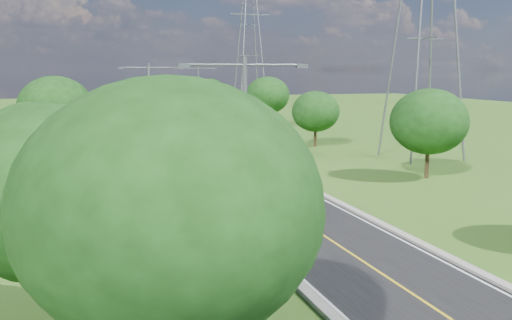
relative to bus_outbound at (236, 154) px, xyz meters
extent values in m
plane|color=#2F5919|center=(-1.31, 20.56, -1.46)|extent=(260.00, 260.00, 0.00)
cube|color=black|center=(-1.31, 26.56, -1.43)|extent=(8.00, 150.00, 0.06)
cube|color=gray|center=(-5.56, 26.56, -1.35)|extent=(0.50, 150.00, 0.22)
cube|color=gray|center=(2.94, 26.56, -1.35)|extent=(0.50, 150.00, 0.22)
cylinder|color=slate|center=(3.89, -1.44, -0.26)|extent=(0.08, 0.08, 2.40)
cube|color=white|center=(3.89, -1.47, 0.54)|extent=(0.55, 0.04, 0.70)
cube|color=gray|center=(-11.31, 100.56, -0.46)|extent=(1.20, 3.00, 2.00)
cube|color=gray|center=(8.69, 100.56, -0.46)|extent=(1.20, 3.00, 2.00)
cube|color=gray|center=(-1.31, 100.56, 1.14)|extent=(30.00, 3.00, 1.20)
cylinder|color=slate|center=(-7.31, -27.44, 3.54)|extent=(0.22, 0.22, 10.00)
cylinder|color=slate|center=(-8.71, -27.44, 8.14)|extent=(2.80, 0.12, 0.12)
cylinder|color=slate|center=(-5.91, -27.44, 8.14)|extent=(2.80, 0.12, 0.12)
cube|color=slate|center=(-10.01, -27.44, 8.09)|extent=(0.50, 0.25, 0.18)
cube|color=slate|center=(-4.61, -27.44, 8.09)|extent=(0.50, 0.25, 0.18)
cylinder|color=slate|center=(-7.31, 5.56, 3.54)|extent=(0.22, 0.22, 10.00)
cylinder|color=slate|center=(-8.71, 5.56, 8.14)|extent=(2.80, 0.12, 0.12)
cylinder|color=slate|center=(-5.91, 5.56, 8.14)|extent=(2.80, 0.12, 0.12)
cube|color=slate|center=(-10.01, 5.56, 8.09)|extent=(0.50, 0.25, 0.18)
cube|color=slate|center=(-4.61, 5.56, 8.09)|extent=(0.50, 0.25, 0.18)
cylinder|color=slate|center=(4.69, 38.56, 3.54)|extent=(0.22, 0.22, 10.00)
cylinder|color=slate|center=(3.29, 38.56, 8.14)|extent=(2.80, 0.12, 0.12)
cylinder|color=slate|center=(6.09, 38.56, 8.14)|extent=(2.80, 0.12, 0.12)
cube|color=slate|center=(1.99, 38.56, 8.09)|extent=(0.50, 0.25, 0.18)
cube|color=slate|center=(7.39, 38.56, 8.09)|extent=(0.50, 0.25, 0.18)
cube|color=slate|center=(24.69, 75.56, 20.38)|extent=(9.00, 0.25, 0.25)
cylinder|color=black|center=(-15.31, -31.44, 0.07)|extent=(0.36, 0.36, 3.06)
ellipsoid|color=#13330E|center=(-15.31, -31.44, 3.81)|extent=(7.14, 7.14, 6.07)
cylinder|color=black|center=(-17.31, -11.44, -0.11)|extent=(0.36, 0.36, 2.70)
ellipsoid|color=#13330E|center=(-17.31, -11.44, 3.19)|extent=(6.30, 6.30, 5.36)
cylinder|color=black|center=(-16.31, 10.56, 0.16)|extent=(0.36, 0.36, 3.24)
ellipsoid|color=#13330E|center=(-16.31, 10.56, 4.12)|extent=(7.56, 7.56, 6.43)
cylinder|color=black|center=(-18.31, 34.56, -0.02)|extent=(0.36, 0.36, 2.88)
ellipsoid|color=#13330E|center=(-18.31, 34.56, 3.50)|extent=(6.72, 6.72, 5.71)
cylinder|color=black|center=(-15.81, 58.56, -0.20)|extent=(0.36, 0.36, 2.52)
ellipsoid|color=#13330E|center=(-15.81, 58.56, 2.88)|extent=(5.88, 5.88, 5.00)
ellipsoid|color=#13330E|center=(-12.31, -37.44, 4.43)|extent=(7.98, 7.98, 6.78)
cylinder|color=black|center=(14.69, -9.44, -0.02)|extent=(0.36, 0.36, 2.88)
ellipsoid|color=#13330E|center=(14.69, -9.44, 3.50)|extent=(6.72, 6.72, 5.71)
cylinder|color=black|center=(13.69, 12.56, -0.20)|extent=(0.36, 0.36, 2.52)
ellipsoid|color=#13330E|center=(13.69, 12.56, 2.88)|extent=(5.88, 5.88, 5.00)
cylinder|color=black|center=(15.69, 36.56, 0.07)|extent=(0.36, 0.36, 3.06)
ellipsoid|color=#13330E|center=(15.69, 36.56, 3.81)|extent=(7.14, 7.14, 6.07)
cylinder|color=black|center=(13.19, 60.56, -0.29)|extent=(0.36, 0.36, 2.34)
ellipsoid|color=#13330E|center=(13.19, 60.56, 2.57)|extent=(5.46, 5.46, 4.64)
cylinder|color=black|center=(16.69, 80.56, -0.11)|extent=(0.36, 0.36, 2.70)
ellipsoid|color=#13330E|center=(16.69, 80.56, 3.19)|extent=(6.30, 6.30, 5.36)
imported|color=silver|center=(0.00, 0.00, 0.00)|extent=(3.56, 10.28, 2.80)
imported|color=white|center=(-4.51, 21.03, -0.05)|extent=(3.91, 9.94, 2.70)
camera|label=1|loc=(-14.55, -51.65, 7.93)|focal=40.00mm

